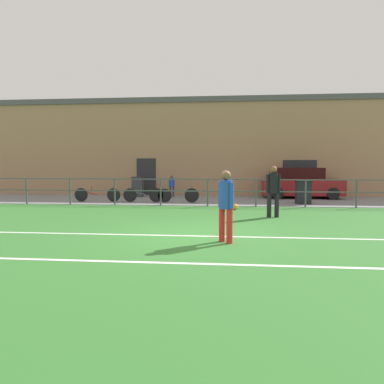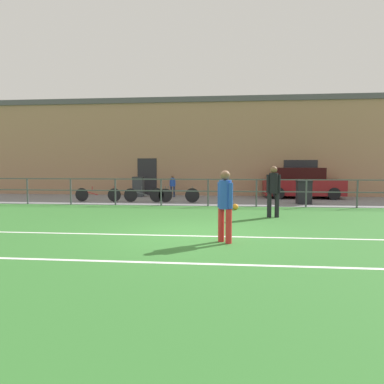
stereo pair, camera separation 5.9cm
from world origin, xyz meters
name	(u,v)px [view 1 (the left image)]	position (x,y,z in m)	size (l,w,h in m)	color
ground	(195,235)	(0.00, 0.00, -0.02)	(60.00, 44.00, 0.04)	#33702D
field_line_touchline	(194,236)	(0.00, -0.28, 0.00)	(36.00, 0.11, 0.00)	white
field_line_hash	(181,263)	(0.00, -2.70, 0.00)	(36.00, 0.11, 0.00)	white
pavement_strip	(210,200)	(0.00, 8.50, 0.01)	(48.00, 5.00, 0.02)	slate
perimeter_fence	(208,188)	(0.00, 6.00, 0.75)	(36.07, 0.07, 1.15)	#474C51
clubhouse_facade	(213,147)	(0.00, 12.20, 2.76)	(28.00, 2.56, 5.50)	#A37A5B
player_goalkeeper	(273,188)	(2.32, 3.06, 0.96)	(0.46, 0.30, 1.69)	black
player_striker	(226,202)	(0.77, -0.93, 0.91)	(0.34, 0.34, 1.61)	red
soccer_ball_match	(235,207)	(1.11, 4.91, 0.12)	(0.24, 0.24, 0.24)	orange
spectator_child	(172,184)	(-2.14, 10.03, 0.69)	(0.32, 0.21, 1.18)	#232D4C
parked_car_red	(301,184)	(4.62, 10.00, 0.76)	(3.95, 1.79, 1.57)	maroon
bicycle_parked_0	(97,195)	(-5.23, 7.20, 0.35)	(2.19, 0.04, 0.73)	black
bicycle_parked_1	(147,195)	(-2.85, 7.20, 0.35)	(2.26, 0.04, 0.73)	black
bicycle_parked_2	(174,195)	(-1.62, 7.20, 0.36)	(2.30, 0.04, 0.75)	black
trash_bin_0	(138,187)	(-3.97, 9.83, 0.56)	(0.59, 0.50, 1.08)	#33383D
trash_bin_1	(303,192)	(4.15, 7.15, 0.54)	(0.65, 0.55, 1.03)	black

